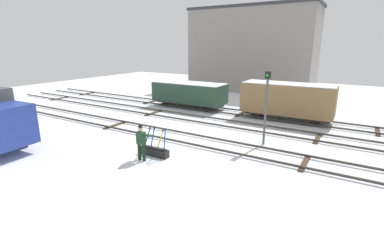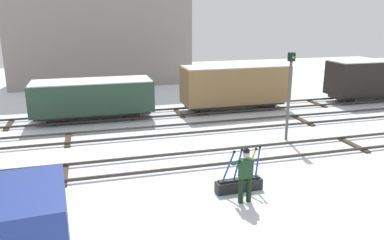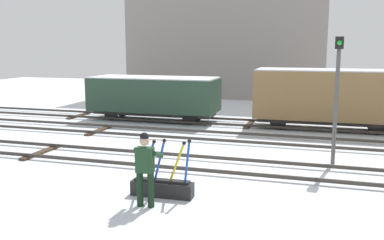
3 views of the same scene
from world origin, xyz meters
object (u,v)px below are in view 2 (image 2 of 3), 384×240
(switch_lever_frame, at_px, (239,183))
(freight_car_far_end, at_px, (93,97))
(freight_car_near_switch, at_px, (235,85))
(rail_worker, at_px, (245,172))
(signal_post, at_px, (289,88))
(freight_car_mid_siding, at_px, (372,78))

(switch_lever_frame, bearing_deg, freight_car_far_end, 110.94)
(freight_car_far_end, relative_size, freight_car_near_switch, 1.01)
(rail_worker, relative_size, signal_post, 0.44)
(freight_car_far_end, xyz_separation_m, freight_car_near_switch, (7.96, 0.00, 0.24))
(switch_lever_frame, bearing_deg, signal_post, 44.61)
(switch_lever_frame, height_order, signal_post, signal_post)
(freight_car_near_switch, bearing_deg, switch_lever_frame, -111.50)
(switch_lever_frame, xyz_separation_m, freight_car_near_switch, (3.79, 9.90, 1.23))
(signal_post, height_order, freight_car_mid_siding, signal_post)
(rail_worker, relative_size, freight_car_mid_siding, 0.30)
(freight_car_mid_siding, bearing_deg, freight_car_far_end, -179.99)
(freight_car_mid_siding, distance_m, freight_car_near_switch, 9.31)
(freight_car_mid_siding, bearing_deg, signal_post, -148.00)
(switch_lever_frame, relative_size, signal_post, 0.40)
(switch_lever_frame, xyz_separation_m, freight_car_far_end, (-4.17, 9.90, 0.99))
(switch_lever_frame, relative_size, freight_car_mid_siding, 0.27)
(switch_lever_frame, bearing_deg, freight_car_mid_siding, 35.16)
(rail_worker, height_order, freight_car_mid_siding, freight_car_mid_siding)
(freight_car_far_end, bearing_deg, freight_car_mid_siding, 0.21)
(switch_lever_frame, relative_size, rail_worker, 0.90)
(rail_worker, relative_size, freight_car_far_end, 0.28)
(freight_car_mid_siding, xyz_separation_m, freight_car_near_switch, (-9.31, 0.00, -0.00))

